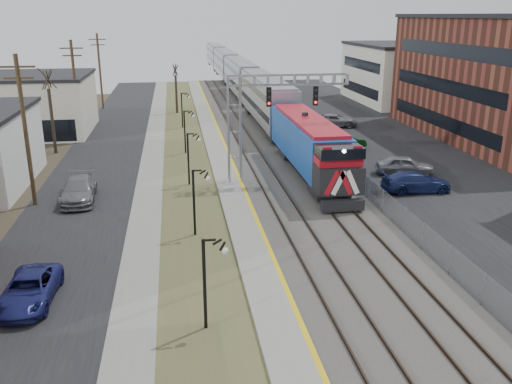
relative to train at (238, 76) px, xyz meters
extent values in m
cube|color=black|center=(-17.00, -40.80, -2.92)|extent=(7.00, 120.00, 0.04)
cube|color=gray|center=(-12.50, -40.80, -2.90)|extent=(2.00, 120.00, 0.08)
cube|color=#48512B|center=(-9.50, -40.80, -2.91)|extent=(4.00, 120.00, 0.06)
cube|color=gray|center=(-6.50, -40.80, -2.82)|extent=(2.00, 120.00, 0.24)
cube|color=#595651|center=(-1.50, -40.80, -2.84)|extent=(8.00, 120.00, 0.20)
cube|color=black|center=(10.50, -40.80, -2.92)|extent=(16.00, 120.00, 0.04)
cube|color=gold|center=(-5.62, -40.80, -2.69)|extent=(0.24, 120.00, 0.01)
cube|color=#2D2119|center=(-4.25, -40.80, -2.66)|extent=(0.08, 120.00, 0.15)
cube|color=#2D2119|center=(-2.75, -40.80, -2.66)|extent=(0.08, 120.00, 0.15)
cube|color=#2D2119|center=(-0.75, -40.80, -2.66)|extent=(0.08, 120.00, 0.15)
cube|color=#2D2119|center=(0.75, -40.80, -2.66)|extent=(0.08, 120.00, 0.15)
cube|color=#144AA9|center=(0.00, -47.19, -0.46)|extent=(3.00, 17.00, 4.25)
cube|color=black|center=(0.00, -55.89, -2.24)|extent=(2.80, 0.50, 0.70)
cube|color=#93969D|center=(0.00, -26.89, 0.07)|extent=(3.00, 22.00, 5.33)
cube|color=#93969D|center=(0.00, -4.09, 0.07)|extent=(3.00, 22.00, 5.33)
cube|color=#93969D|center=(0.00, 18.71, 0.07)|extent=(3.00, 22.00, 5.33)
cube|color=#93969D|center=(0.00, 41.51, 0.07)|extent=(3.00, 22.00, 5.33)
cube|color=gray|center=(-6.00, -47.80, 1.06)|extent=(1.00, 1.00, 8.00)
cube|color=gray|center=(-2.00, -47.80, 4.81)|extent=(9.00, 0.80, 0.80)
cube|color=black|center=(-3.50, -48.25, 3.66)|extent=(0.35, 0.25, 1.40)
cube|color=black|center=(0.00, -48.25, 3.66)|extent=(0.35, 0.25, 1.40)
cylinder|color=black|center=(-9.50, -67.80, -0.94)|extent=(0.14, 0.14, 4.00)
cylinder|color=black|center=(-9.50, -57.80, -0.94)|extent=(0.14, 0.14, 4.00)
cylinder|color=black|center=(-9.50, -47.80, -0.94)|extent=(0.14, 0.14, 4.00)
cylinder|color=black|center=(-9.50, -37.80, -0.94)|extent=(0.14, 0.14, 4.00)
cylinder|color=black|center=(-9.50, -25.80, -0.94)|extent=(0.14, 0.14, 4.00)
cylinder|color=#4C3823|center=(-20.00, -50.80, 2.06)|extent=(0.28, 0.28, 10.00)
cylinder|color=#4C3823|center=(-20.00, -30.80, 2.06)|extent=(0.28, 0.28, 10.00)
cylinder|color=#4C3823|center=(-20.00, -10.80, 2.06)|extent=(0.28, 0.28, 10.00)
cube|color=gray|center=(2.70, -40.80, -2.14)|extent=(0.04, 120.00, 1.60)
cube|color=beige|center=(-26.50, -25.80, 0.06)|extent=(14.00, 12.00, 6.00)
cube|color=beige|center=(24.50, -10.80, 1.06)|extent=(16.00, 18.00, 8.00)
cylinder|color=#382D23|center=(-21.50, -35.80, 0.04)|extent=(0.30, 0.30, 5.95)
cylinder|color=#382D23|center=(-10.00, -15.80, -0.49)|extent=(0.30, 0.30, 4.90)
imported|color=navy|center=(6.75, -51.97, -2.21)|extent=(5.08, 2.16, 1.46)
imported|color=slate|center=(7.73, -47.70, -2.16)|extent=(4.90, 3.02, 1.56)
imported|color=#0B3914|center=(5.58, -38.65, -2.24)|extent=(4.48, 2.75, 1.39)
imported|color=navy|center=(-17.13, -64.55, -2.30)|extent=(2.32, 4.71, 1.29)
imported|color=slate|center=(-17.15, -50.39, -2.15)|extent=(2.51, 5.53, 1.57)
imported|color=gray|center=(7.82, -27.74, -2.22)|extent=(5.49, 3.15, 1.44)
camera|label=1|loc=(-10.38, -87.31, 9.36)|focal=38.00mm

